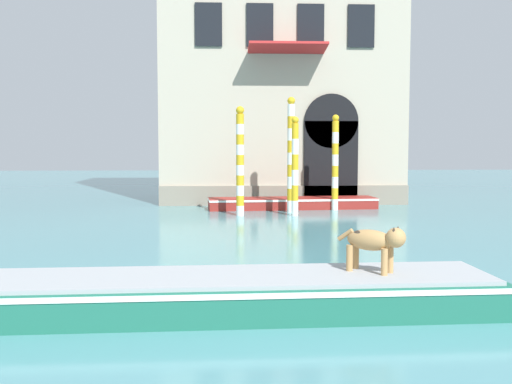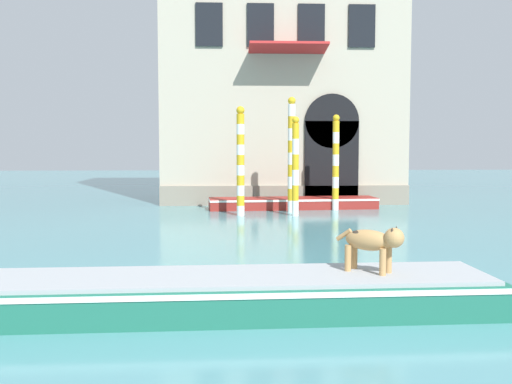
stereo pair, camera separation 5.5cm
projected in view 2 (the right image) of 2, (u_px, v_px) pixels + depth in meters
palazzo_left at (280, 7)px, 27.75m from camera, size 10.62×7.40×17.93m
boat_foreground at (210, 293)px, 8.99m from camera, size 8.75×1.97×0.58m
dog_on_deck at (373, 241)px, 9.13m from camera, size 0.93×0.76×0.74m
boat_moored_near_palazzo at (293, 203)px, 24.04m from camera, size 6.83×1.91×0.44m
mooring_pole_0 at (241, 161)px, 21.47m from camera, size 0.29×0.29×3.93m
mooring_pole_1 at (291, 154)px, 22.55m from camera, size 0.29×0.29×4.35m
mooring_pole_2 at (295, 166)px, 21.42m from camera, size 0.26×0.26×3.56m
mooring_pole_3 at (336, 162)px, 23.35m from camera, size 0.26×0.26×3.73m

